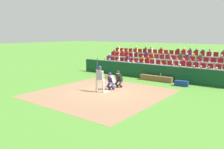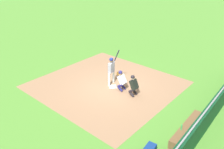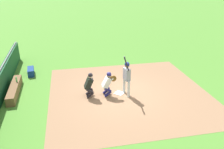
% 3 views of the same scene
% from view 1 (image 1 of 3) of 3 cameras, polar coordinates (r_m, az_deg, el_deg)
% --- Properties ---
extents(ground_plane, '(160.00, 160.00, 0.00)m').
position_cam_1_polar(ground_plane, '(15.49, -1.61, -4.31)').
color(ground_plane, '#4C882F').
extents(infield_dirt_patch, '(8.07, 8.33, 0.01)m').
position_cam_1_polar(infield_dirt_patch, '(15.11, -2.76, -4.67)').
color(infield_dirt_patch, '#946C4E').
rests_on(infield_dirt_patch, ground_plane).
extents(home_plate_marker, '(0.62, 0.62, 0.02)m').
position_cam_1_polar(home_plate_marker, '(15.49, -1.61, -4.25)').
color(home_plate_marker, white).
rests_on(home_plate_marker, infield_dirt_patch).
extents(batter_at_plate, '(0.77, 0.45, 2.23)m').
position_cam_1_polar(batter_at_plate, '(15.17, -3.08, -0.31)').
color(batter_at_plate, silver).
rests_on(batter_at_plate, ground_plane).
extents(catcher_crouching, '(0.48, 0.72, 1.27)m').
position_cam_1_polar(catcher_crouching, '(15.84, -0.42, -1.34)').
color(catcher_crouching, navy).
rests_on(catcher_crouching, ground_plane).
extents(home_plate_umpire, '(0.46, 0.46, 1.29)m').
position_cam_1_polar(home_plate_umpire, '(16.53, 1.67, -0.90)').
color(home_plate_umpire, black).
rests_on(home_plate_umpire, ground_plane).
extents(dugout_wall, '(13.72, 0.24, 1.30)m').
position_cam_1_polar(dugout_wall, '(20.19, 8.38, 0.80)').
color(dugout_wall, '#0F3E22').
rests_on(dugout_wall, ground_plane).
extents(dugout_bench, '(2.81, 0.40, 0.44)m').
position_cam_1_polar(dugout_bench, '(19.24, 10.89, -0.96)').
color(dugout_bench, brown).
rests_on(dugout_bench, ground_plane).
extents(water_bottle_on_bench, '(0.07, 0.07, 0.26)m').
position_cam_1_polar(water_bottle_on_bench, '(18.92, 12.05, -0.11)').
color(water_bottle_on_bench, green).
rests_on(water_bottle_on_bench, dugout_bench).
extents(equipment_duffel_bag, '(1.01, 0.44, 0.41)m').
position_cam_1_polar(equipment_duffel_bag, '(17.85, 16.93, -2.14)').
color(equipment_duffel_bag, navy).
rests_on(equipment_duffel_bag, ground_plane).
extents(bleacher_stand, '(14.28, 3.71, 2.48)m').
position_cam_1_polar(bleacher_stand, '(24.02, 13.08, 2.33)').
color(bleacher_stand, '#A29F94').
rests_on(bleacher_stand, ground_plane).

